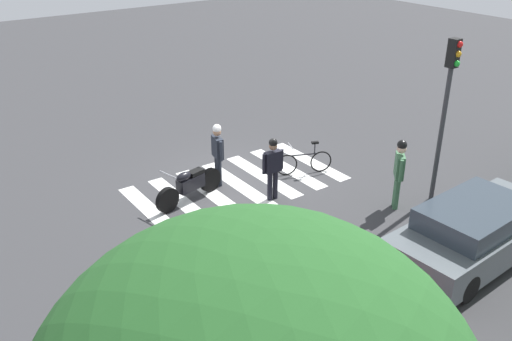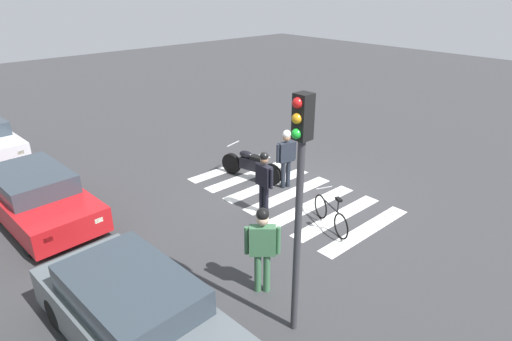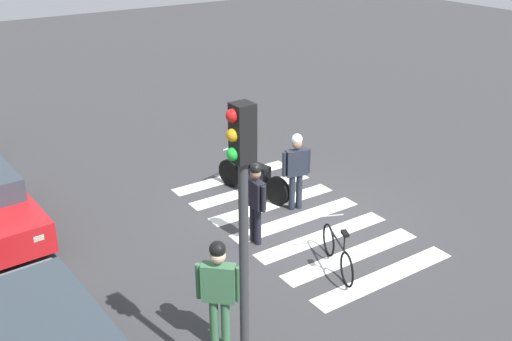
% 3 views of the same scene
% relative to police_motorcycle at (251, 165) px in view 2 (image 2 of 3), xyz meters
% --- Properties ---
extents(ground_plane, '(60.00, 60.00, 0.00)m').
position_rel_police_motorcycle_xyz_m(ground_plane, '(-1.58, -0.09, -0.47)').
color(ground_plane, '#38383A').
extents(police_motorcycle, '(2.20, 0.79, 1.06)m').
position_rel_police_motorcycle_xyz_m(police_motorcycle, '(0.00, 0.00, 0.00)').
color(police_motorcycle, black).
rests_on(police_motorcycle, ground_plane).
extents(leaning_bicycle, '(1.61, 0.73, 0.99)m').
position_rel_police_motorcycle_xyz_m(leaning_bicycle, '(-3.58, 0.47, -0.10)').
color(leaning_bicycle, black).
rests_on(leaning_bicycle, ground_plane).
extents(officer_on_foot, '(0.67, 0.23, 1.77)m').
position_rel_police_motorcycle_xyz_m(officer_on_foot, '(-1.87, 1.19, 0.55)').
color(officer_on_foot, black).
rests_on(officer_on_foot, ground_plane).
extents(officer_by_motorcycle, '(0.31, 0.67, 1.82)m').
position_rel_police_motorcycle_xyz_m(officer_by_motorcycle, '(-1.14, -0.39, 0.59)').
color(officer_by_motorcycle, '#1E232D').
rests_on(officer_by_motorcycle, ground_plane).
extents(pedestrian_bystander, '(0.51, 0.54, 1.91)m').
position_rel_police_motorcycle_xyz_m(pedestrian_bystander, '(-4.22, 3.43, 0.65)').
color(pedestrian_bystander, '#3F724C').
rests_on(pedestrian_bystander, ground_plane).
extents(crosswalk_stripes, '(5.85, 3.26, 0.01)m').
position_rel_police_motorcycle_xyz_m(crosswalk_stripes, '(-1.58, -0.09, -0.47)').
color(crosswalk_stripes, silver).
rests_on(crosswalk_stripes, ground_plane).
extents(car_grey_coupe, '(4.73, 2.05, 1.37)m').
position_rel_police_motorcycle_xyz_m(car_grey_coupe, '(-3.93, 5.98, 0.19)').
color(car_grey_coupe, black).
rests_on(car_grey_coupe, ground_plane).
extents(car_red_convertible, '(4.54, 2.08, 1.30)m').
position_rel_police_motorcycle_xyz_m(car_red_convertible, '(1.94, 5.80, 0.16)').
color(car_red_convertible, black).
rests_on(car_red_convertible, ground_plane).
extents(traffic_light_pole, '(0.24, 0.33, 4.34)m').
position_rel_police_motorcycle_xyz_m(traffic_light_pole, '(-5.36, 3.72, 2.43)').
color(traffic_light_pole, '#38383D').
rests_on(traffic_light_pole, ground_plane).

